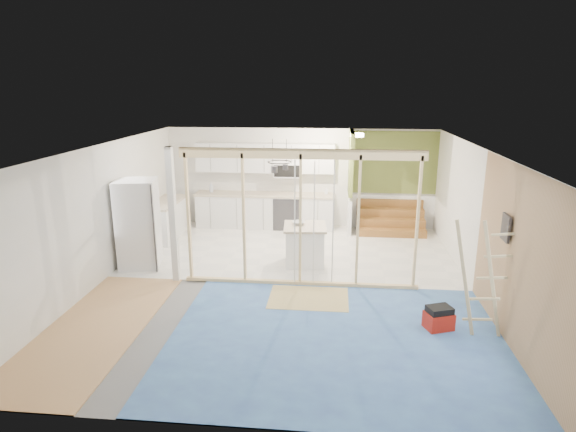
# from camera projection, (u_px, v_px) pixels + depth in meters

# --- Properties ---
(room) EXTENTS (7.01, 8.01, 2.61)m
(room) POSITION_uv_depth(u_px,v_px,m) (284.00, 219.00, 8.81)
(room) COLOR slate
(room) RESTS_ON ground
(floor_overlays) EXTENTS (7.00, 8.00, 0.03)m
(floor_overlays) POSITION_uv_depth(u_px,v_px,m) (288.00, 283.00, 9.21)
(floor_overlays) COLOR silver
(floor_overlays) RESTS_ON room
(stud_frame) EXTENTS (4.66, 0.14, 2.60)m
(stud_frame) POSITION_uv_depth(u_px,v_px,m) (271.00, 203.00, 8.76)
(stud_frame) COLOR beige
(stud_frame) RESTS_ON room
(base_cabinets) EXTENTS (4.45, 2.24, 0.93)m
(base_cabinets) POSITION_uv_depth(u_px,v_px,m) (236.00, 213.00, 12.41)
(base_cabinets) COLOR silver
(base_cabinets) RESTS_ON room
(upper_cabinets) EXTENTS (3.60, 0.41, 0.85)m
(upper_cabinets) POSITION_uv_depth(u_px,v_px,m) (267.00, 159.00, 12.42)
(upper_cabinets) COLOR silver
(upper_cabinets) RESTS_ON room
(green_partition) EXTENTS (2.25, 1.51, 2.60)m
(green_partition) POSITION_uv_depth(u_px,v_px,m) (379.00, 196.00, 12.23)
(green_partition) COLOR olive
(green_partition) RESTS_ON room
(pot_rack) EXTENTS (0.52, 0.52, 0.72)m
(pot_rack) POSITION_uv_depth(u_px,v_px,m) (279.00, 164.00, 10.47)
(pot_rack) COLOR black
(pot_rack) RESTS_ON room
(sheathing_panel) EXTENTS (0.02, 4.00, 2.60)m
(sheathing_panel) POSITION_uv_depth(u_px,v_px,m) (521.00, 265.00, 6.57)
(sheathing_panel) COLOR tan
(sheathing_panel) RESTS_ON room
(electrical_panel) EXTENTS (0.04, 0.30, 0.40)m
(electrical_panel) POSITION_uv_depth(u_px,v_px,m) (506.00, 228.00, 7.05)
(electrical_panel) COLOR #37363B
(electrical_panel) RESTS_ON room
(ceiling_light) EXTENTS (0.32, 0.32, 0.08)m
(ceiling_light) POSITION_uv_depth(u_px,v_px,m) (357.00, 135.00, 11.23)
(ceiling_light) COLOR #FFEABF
(ceiling_light) RESTS_ON room
(fridge) EXTENTS (0.94, 0.91, 1.84)m
(fridge) POSITION_uv_depth(u_px,v_px,m) (139.00, 224.00, 9.86)
(fridge) COLOR silver
(fridge) RESTS_ON room
(island) EXTENTS (0.93, 0.93, 0.85)m
(island) POSITION_uv_depth(u_px,v_px,m) (305.00, 245.00, 10.07)
(island) COLOR white
(island) RESTS_ON room
(bowl) EXTENTS (0.31, 0.31, 0.07)m
(bowl) POSITION_uv_depth(u_px,v_px,m) (299.00, 223.00, 10.06)
(bowl) COLOR silver
(bowl) RESTS_ON island
(soap_bottle_a) EXTENTS (0.13, 0.13, 0.28)m
(soap_bottle_a) POSITION_uv_depth(u_px,v_px,m) (211.00, 187.00, 12.68)
(soap_bottle_a) COLOR silver
(soap_bottle_a) RESTS_ON base_cabinets
(soap_bottle_b) EXTENTS (0.08, 0.09, 0.17)m
(soap_bottle_b) POSITION_uv_depth(u_px,v_px,m) (326.00, 191.00, 12.48)
(soap_bottle_b) COLOR white
(soap_bottle_b) RESTS_ON base_cabinets
(toolbox) EXTENTS (0.48, 0.43, 0.38)m
(toolbox) POSITION_uv_depth(u_px,v_px,m) (439.00, 319.00, 7.43)
(toolbox) COLOR #B01C10
(toolbox) RESTS_ON room
(ladder) EXTENTS (0.94, 0.19, 1.77)m
(ladder) POSITION_uv_depth(u_px,v_px,m) (482.00, 279.00, 7.11)
(ladder) COLOR tan
(ladder) RESTS_ON room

